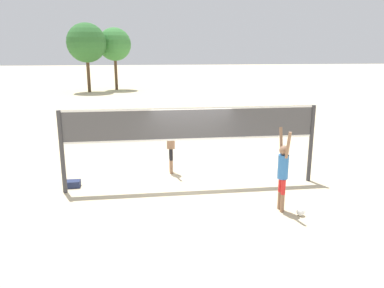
{
  "coord_description": "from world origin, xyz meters",
  "views": [
    {
      "loc": [
        -1.54,
        -11.18,
        4.24
      ],
      "look_at": [
        0.0,
        0.0,
        1.39
      ],
      "focal_mm": 35.0,
      "sensor_mm": 36.0,
      "label": 1
    }
  ],
  "objects_px": {
    "volleyball_net": "(192,132)",
    "player_blocker": "(171,141)",
    "player_spiker": "(283,168)",
    "tree_left_cluster": "(115,45)",
    "volleyball": "(301,212)",
    "gear_bag": "(73,184)",
    "tree_right_cluster": "(86,43)"
  },
  "relations": [
    {
      "from": "player_blocker",
      "to": "tree_left_cluster",
      "type": "bearing_deg",
      "value": -173.09
    },
    {
      "from": "tree_left_cluster",
      "to": "tree_right_cluster",
      "type": "relative_size",
      "value": 0.95
    },
    {
      "from": "volleyball",
      "to": "gear_bag",
      "type": "xyz_separation_m",
      "value": [
        -6.29,
        3.01,
        -0.0
      ]
    },
    {
      "from": "player_blocker",
      "to": "tree_left_cluster",
      "type": "height_order",
      "value": "tree_left_cluster"
    },
    {
      "from": "volleyball",
      "to": "tree_right_cluster",
      "type": "height_order",
      "value": "tree_right_cluster"
    },
    {
      "from": "volleyball_net",
      "to": "gear_bag",
      "type": "height_order",
      "value": "volleyball_net"
    },
    {
      "from": "gear_bag",
      "to": "tree_right_cluster",
      "type": "distance_m",
      "value": 28.78
    },
    {
      "from": "gear_bag",
      "to": "tree_left_cluster",
      "type": "xyz_separation_m",
      "value": [
        -0.33,
        30.28,
        4.69
      ]
    },
    {
      "from": "tree_right_cluster",
      "to": "gear_bag",
      "type": "bearing_deg",
      "value": -83.98
    },
    {
      "from": "volleyball",
      "to": "gear_bag",
      "type": "bearing_deg",
      "value": 154.4
    },
    {
      "from": "volleyball_net",
      "to": "player_spiker",
      "type": "bearing_deg",
      "value": -45.5
    },
    {
      "from": "volleyball_net",
      "to": "tree_right_cluster",
      "type": "distance_m",
      "value": 29.61
    },
    {
      "from": "volleyball_net",
      "to": "tree_left_cluster",
      "type": "distance_m",
      "value": 31.14
    },
    {
      "from": "player_spiker",
      "to": "player_blocker",
      "type": "relative_size",
      "value": 1.03
    },
    {
      "from": "gear_bag",
      "to": "tree_left_cluster",
      "type": "distance_m",
      "value": 30.64
    },
    {
      "from": "tree_left_cluster",
      "to": "tree_right_cluster",
      "type": "distance_m",
      "value": 3.35
    },
    {
      "from": "gear_bag",
      "to": "tree_right_cluster",
      "type": "height_order",
      "value": "tree_right_cluster"
    },
    {
      "from": "gear_bag",
      "to": "tree_right_cluster",
      "type": "xyz_separation_m",
      "value": [
        -2.97,
        28.22,
        4.81
      ]
    },
    {
      "from": "player_blocker",
      "to": "gear_bag",
      "type": "relative_size",
      "value": 4.86
    },
    {
      "from": "player_blocker",
      "to": "volleyball",
      "type": "distance_m",
      "value": 5.16
    },
    {
      "from": "volleyball_net",
      "to": "volleyball",
      "type": "distance_m",
      "value": 3.97
    },
    {
      "from": "player_spiker",
      "to": "tree_left_cluster",
      "type": "distance_m",
      "value": 33.67
    },
    {
      "from": "volleyball_net",
      "to": "player_spiker",
      "type": "relative_size",
      "value": 3.53
    },
    {
      "from": "volleyball",
      "to": "player_spiker",
      "type": "bearing_deg",
      "value": 134.6
    },
    {
      "from": "tree_left_cluster",
      "to": "tree_right_cluster",
      "type": "height_order",
      "value": "tree_right_cluster"
    },
    {
      "from": "volleyball",
      "to": "gear_bag",
      "type": "relative_size",
      "value": 0.48
    },
    {
      "from": "player_spiker",
      "to": "tree_right_cluster",
      "type": "bearing_deg",
      "value": 16.05
    },
    {
      "from": "player_spiker",
      "to": "gear_bag",
      "type": "bearing_deg",
      "value": 66.09
    },
    {
      "from": "gear_bag",
      "to": "volleyball",
      "type": "bearing_deg",
      "value": -25.6
    },
    {
      "from": "volleyball_net",
      "to": "tree_left_cluster",
      "type": "xyz_separation_m",
      "value": [
        -4.1,
        30.72,
        3.02
      ]
    },
    {
      "from": "tree_left_cluster",
      "to": "volleyball",
      "type": "bearing_deg",
      "value": -78.75
    },
    {
      "from": "volleyball_net",
      "to": "player_blocker",
      "type": "bearing_deg",
      "value": 110.77
    }
  ]
}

